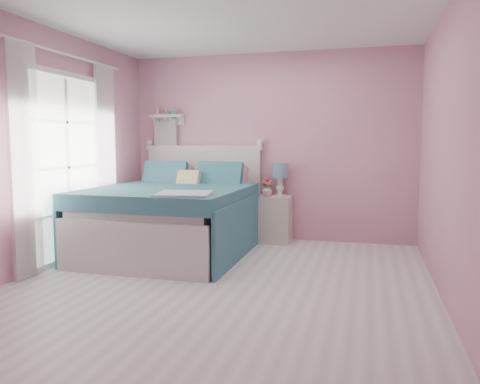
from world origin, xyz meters
The scene contains 13 objects.
floor centered at (0.00, 0.00, 0.00)m, with size 4.50×4.50×0.00m, color silver.
room_shell centered at (0.00, 0.00, 1.58)m, with size 4.50×4.50×4.50m.
bed centered at (-0.97, 1.11, 0.43)m, with size 1.80×2.28×1.32m.
nightstand centered at (0.13, 2.01, 0.32)m, with size 0.44×0.44×0.64m.
table_lamp centered at (0.19, 2.09, 0.95)m, with size 0.22×0.22×0.44m.
vase centered at (0.01, 2.07, 0.71)m, with size 0.14×0.14×0.14m, color silver.
teacup centered at (0.06, 1.86, 0.68)m, with size 0.10×0.10×0.08m, color pink.
roses centered at (0.01, 2.07, 0.82)m, with size 0.14×0.11×0.12m.
wall_shelf centered at (-1.52, 2.19, 1.73)m, with size 0.50×0.15×0.25m.
hanging_dress centered at (-1.55, 2.18, 1.40)m, with size 0.34×0.03×0.72m, color white.
french_door centered at (-1.97, 0.40, 1.07)m, with size 0.04×1.32×2.16m.
curtain_near centered at (-1.92, -0.34, 1.18)m, with size 0.04×0.40×2.32m, color white.
curtain_far centered at (-1.92, 1.14, 1.18)m, with size 0.04×0.40×2.32m, color white.
Camera 1 is at (1.35, -4.23, 1.36)m, focal length 35.00 mm.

